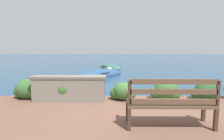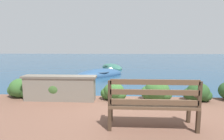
{
  "view_description": "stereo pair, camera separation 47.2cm",
  "coord_description": "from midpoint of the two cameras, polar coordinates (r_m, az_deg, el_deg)",
  "views": [
    {
      "loc": [
        -0.62,
        -5.13,
        1.68
      ],
      "look_at": [
        -0.72,
        5.53,
        0.29
      ],
      "focal_mm": 28.0,
      "sensor_mm": 36.0,
      "label": 1
    },
    {
      "loc": [
        -0.14,
        -5.11,
        1.68
      ],
      "look_at": [
        -0.72,
        5.53,
        0.29
      ],
      "focal_mm": 28.0,
      "sensor_mm": 36.0,
      "label": 2
    }
  ],
  "objects": [
    {
      "name": "hedge_clump_left",
      "position": [
        5.19,
        -17.5,
        -5.96
      ],
      "size": [
        0.98,
        0.71,
        0.67
      ],
      "color": "#426B33",
      "rests_on": "patio_terrace"
    },
    {
      "name": "hedge_clump_centre",
      "position": [
        4.92,
        0.79,
        -7.26
      ],
      "size": [
        0.72,
        0.52,
        0.49
      ],
      "color": "#38662D",
      "rests_on": "patio_terrace"
    },
    {
      "name": "hedge_clump_far_left",
      "position": [
        5.7,
        -28.01,
        -5.78
      ],
      "size": [
        0.83,
        0.59,
        0.56
      ],
      "color": "#38662D",
      "rests_on": "patio_terrace"
    },
    {
      "name": "rowboat_nearest",
      "position": [
        10.23,
        -5.29,
        -1.69
      ],
      "size": [
        3.15,
        2.91,
        0.76
      ],
      "rotation": [
        0.0,
        0.0,
        3.84
      ],
      "color": "#2D517A",
      "rests_on": "ground_plane"
    },
    {
      "name": "mooring_buoy",
      "position": [
        12.57,
        -1.89,
        0.05
      ],
      "size": [
        0.42,
        0.42,
        0.38
      ],
      "color": "white",
      "rests_on": "ground_plane"
    },
    {
      "name": "hedge_clump_right",
      "position": [
        5.08,
        14.44,
        -6.62
      ],
      "size": [
        0.84,
        0.61,
        0.57
      ],
      "color": "#38662D",
      "rests_on": "patio_terrace"
    },
    {
      "name": "park_bench",
      "position": [
        3.32,
        14.58,
        -9.89
      ],
      "size": [
        1.58,
        0.48,
        0.93
      ],
      "rotation": [
        0.0,
        0.0,
        0.1
      ],
      "color": "#433123",
      "rests_on": "patio_terrace"
    },
    {
      "name": "ground_plane",
      "position": [
        5.4,
        4.67,
        -10.72
      ],
      "size": [
        80.0,
        80.0,
        0.0
      ],
      "color": "navy"
    },
    {
      "name": "rowboat_mid",
      "position": [
        14.12,
        -1.63,
        0.82
      ],
      "size": [
        2.34,
        3.03,
        0.62
      ],
      "rotation": [
        0.0,
        0.0,
        2.06
      ],
      "color": "#336B5B",
      "rests_on": "ground_plane"
    },
    {
      "name": "hedge_clump_far_right",
      "position": [
        5.45,
        25.93,
        -6.48
      ],
      "size": [
        0.75,
        0.54,
        0.51
      ],
      "color": "#284C23",
      "rests_on": "patio_terrace"
    },
    {
      "name": "stone_wall",
      "position": [
        4.98,
        -16.53,
        -5.77
      ],
      "size": [
        2.02,
        0.39,
        0.69
      ],
      "color": "gray",
      "rests_on": "patio_terrace"
    }
  ]
}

